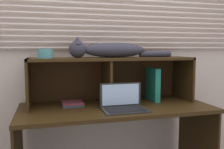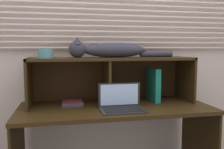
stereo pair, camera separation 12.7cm
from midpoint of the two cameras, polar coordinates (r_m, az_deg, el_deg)
name	(u,v)px [view 2 (the right image)]	position (r m, az deg, el deg)	size (l,w,h in m)	color
back_panel_with_blinds	(107,45)	(2.34, 0.39, 6.87)	(4.40, 0.08, 2.50)	beige
desk	(115,123)	(2.07, 2.57, -11.16)	(1.55, 0.66, 0.76)	#30200D
hutch_shelf_unit	(111,70)	(2.15, 1.37, 1.03)	(1.39, 0.37, 0.39)	#30200D
cat	(109,50)	(2.10, 1.07, 5.72)	(0.91, 0.16, 0.17)	#302F3D
laptop	(122,105)	(1.91, 4.15, -6.96)	(0.34, 0.23, 0.20)	#252525
binder_upright	(153,85)	(2.25, 11.14, -2.30)	(0.05, 0.23, 0.29)	#197763
book_stack	(72,103)	(2.11, -7.47, -6.52)	(0.17, 0.21, 0.03)	#305975
small_basket	(45,53)	(2.05, -13.48, 4.78)	(0.12, 0.12, 0.08)	teal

